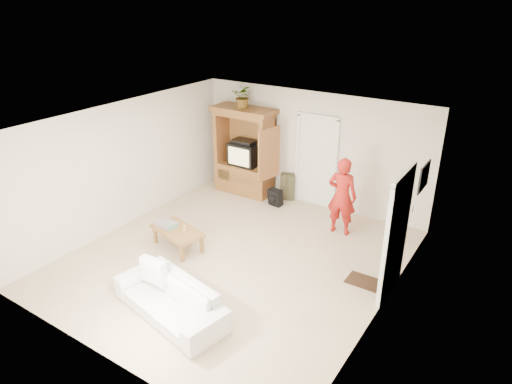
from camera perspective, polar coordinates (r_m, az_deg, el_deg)
floor at (r=8.60m, az=-2.65°, el=-8.27°), size 6.00×6.00×0.00m
ceiling at (r=7.54m, az=-3.02°, el=8.67°), size 6.00×6.00×0.00m
wall_back at (r=10.39m, az=6.94°, el=5.36°), size 5.50×0.00×5.50m
wall_front at (r=6.13m, az=-19.71°, el=-10.06°), size 5.50×0.00×5.50m
wall_left at (r=9.75m, az=-16.07°, el=3.31°), size 0.00×6.00×6.00m
wall_right at (r=6.90m, az=16.13°, el=-5.51°), size 0.00×6.00×6.00m
armoire at (r=10.99m, az=-1.33°, el=4.43°), size 1.82×1.14×2.10m
door_back at (r=10.39m, az=7.53°, el=3.70°), size 0.85×0.05×2.04m
doorway_right at (r=7.55m, az=17.14°, el=-5.38°), size 0.05×0.90×2.04m
framed_picture at (r=8.47m, az=20.27°, el=1.78°), size 0.03×0.60×0.48m
doormat at (r=8.17m, az=13.40°, el=-10.84°), size 0.60×0.40×0.02m
plant at (r=10.58m, az=-1.61°, el=11.85°), size 0.57×0.53×0.53m
man at (r=9.26m, az=10.70°, el=-0.52°), size 0.62×0.44×1.62m
sofa at (r=7.23m, az=-10.74°, el=-13.01°), size 2.10×1.15×0.58m
coffee_table at (r=8.88m, az=-9.81°, el=-4.94°), size 1.18×0.83×0.40m
towel at (r=9.01m, az=-11.13°, el=-3.95°), size 0.41×0.32×0.08m
candle at (r=8.77m, az=-8.94°, el=-4.49°), size 0.08×0.08×0.10m
backpack_black at (r=10.52m, az=2.43°, el=-0.72°), size 0.34×0.22×0.39m
backpack_olive at (r=10.83m, az=3.95°, el=0.68°), size 0.40×0.35×0.62m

